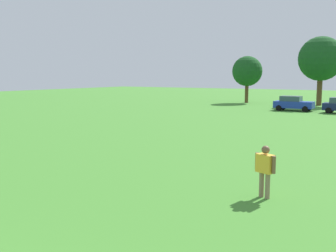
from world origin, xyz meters
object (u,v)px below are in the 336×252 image
object	(u,v)px
adult_bystander	(265,167)
parked_car_blue_0	(293,103)
tree_left	(321,59)
tree_far_left	(247,71)

from	to	relation	value
adult_bystander	parked_car_blue_0	world-z (taller)	adult_bystander
parked_car_blue_0	tree_left	bearing A→B (deg)	84.90
tree_far_left	tree_left	distance (m)	10.24
tree_far_left	tree_left	world-z (taller)	tree_left
adult_bystander	parked_car_blue_0	distance (m)	34.35
adult_bystander	tree_far_left	xyz separation A→B (m)	(-16.92, 43.17, 3.54)
tree_far_left	adult_bystander	bearing A→B (deg)	-68.60
adult_bystander	tree_far_left	size ratio (longest dim) A/B	0.26
parked_car_blue_0	tree_left	size ratio (longest dim) A/B	0.47
adult_bystander	tree_far_left	world-z (taller)	tree_far_left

